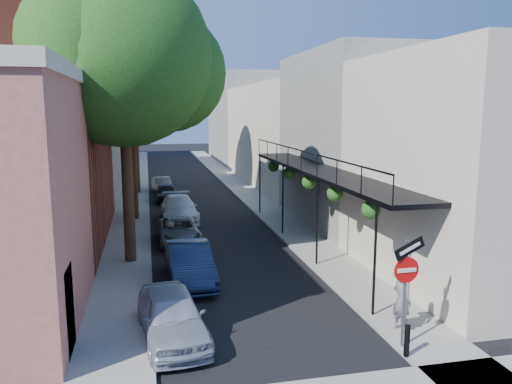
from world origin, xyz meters
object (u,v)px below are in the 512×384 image
parked_car_e (166,193)px  parked_car_f (162,185)px  oak_near (134,61)px  parked_car_a (172,316)px  sign_post (406,274)px  parked_car_c (179,231)px  oak_far (140,78)px  bollard (407,341)px  oak_mid (137,91)px  pedestrian (402,300)px  parked_car_b (190,263)px  parked_car_d (179,209)px

parked_car_e → parked_car_f: bearing=92.4°
oak_near → parked_car_a: 10.35m
sign_post → parked_car_c: sign_post is taller
oak_near → parked_car_a: oak_near is taller
oak_far → parked_car_c: size_ratio=2.96×
oak_near → parked_car_e: size_ratio=3.24×
oak_near → sign_post: bearing=-54.9°
bollard → parked_car_e: size_ratio=0.23×
sign_post → oak_mid: oak_mid is taller
sign_post → parked_car_a: sign_post is taller
parked_car_a → pedestrian: (6.11, -1.00, 0.29)m
parked_car_a → pedestrian: 6.19m
sign_post → pedestrian: bearing=64.9°
parked_car_c → pedestrian: bearing=-65.2°
sign_post → oak_near: bearing=125.1°
sign_post → parked_car_f: size_ratio=0.88×
parked_car_e → pedestrian: 22.20m
sign_post → parked_car_e: bearing=102.6°
oak_near → parked_car_c: oak_near is taller
oak_far → parked_car_b: size_ratio=2.83×
parked_car_b → parked_car_c: 5.48m
oak_near → parked_car_f: oak_near is taller
sign_post → oak_mid: bearing=110.9°
pedestrian → sign_post: bearing=140.0°
oak_far → parked_car_c: (1.64, -14.53, -7.70)m
bollard → pedestrian: size_ratio=0.47×
bollard → oak_mid: oak_mid is taller
oak_far → parked_car_f: bearing=-4.6°
bollard → oak_far: size_ratio=0.07×
bollard → parked_car_f: parked_car_f is taller
bollard → pedestrian: 1.55m
sign_post → parked_car_b: sign_post is taller
parked_car_a → parked_car_f: size_ratio=1.16×
oak_mid → parked_car_a: 16.65m
oak_near → pedestrian: bearing=-50.4°
oak_near → parked_car_f: size_ratio=3.35×
sign_post → parked_car_d: size_ratio=0.64×
oak_mid → parked_car_e: bearing=73.1°
oak_far → pedestrian: oak_far is taller
oak_near → parked_car_f: 18.46m
oak_mid → parked_car_b: size_ratio=2.42×
bollard → oak_near: 13.78m
parked_car_a → parked_car_b: bearing=73.0°
oak_mid → parked_car_d: oak_mid is taller
oak_near → parked_car_a: (0.84, -7.39, -7.20)m
oak_far → pedestrian: 27.32m
parked_car_d → parked_car_b: bearing=-92.5°
parked_car_d → pedestrian: (4.98, -15.51, 0.29)m
parked_car_a → parked_car_c: bearing=79.1°
oak_mid → parked_car_f: 11.13m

